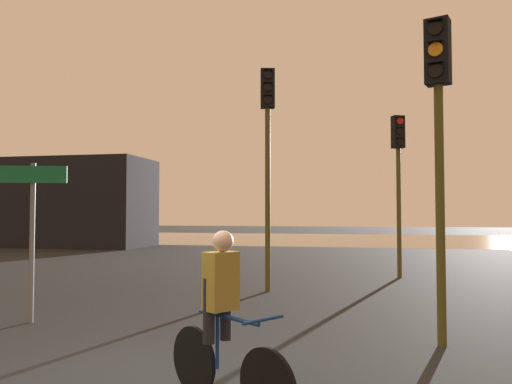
# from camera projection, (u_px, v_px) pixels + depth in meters

# --- Properties ---
(water_strip) EXTENTS (80.00, 16.00, 0.01)m
(water_strip) POSITION_uv_depth(u_px,v_px,m) (321.00, 239.00, 33.69)
(water_strip) COLOR #9E937F
(water_strip) RESTS_ON ground
(distant_building) EXTENTS (9.49, 4.00, 4.61)m
(distant_building) POSITION_uv_depth(u_px,v_px,m) (61.00, 203.00, 26.64)
(distant_building) COLOR black
(distant_building) RESTS_ON ground
(traffic_light_near_right) EXTENTS (0.38, 0.40, 4.43)m
(traffic_light_near_right) POSITION_uv_depth(u_px,v_px,m) (439.00, 117.00, 6.77)
(traffic_light_near_right) COLOR #4C4719
(traffic_light_near_right) RESTS_ON ground
(traffic_light_center) EXTENTS (0.37, 0.38, 5.09)m
(traffic_light_center) POSITION_uv_depth(u_px,v_px,m) (268.00, 138.00, 11.41)
(traffic_light_center) COLOR #4C4719
(traffic_light_center) RESTS_ON ground
(traffic_light_far_right) EXTENTS (0.38, 0.40, 4.47)m
(traffic_light_far_right) POSITION_uv_depth(u_px,v_px,m) (398.00, 165.00, 13.79)
(traffic_light_far_right) COLOR #4C4719
(traffic_light_far_right) RESTS_ON ground
(direction_sign_post) EXTENTS (1.05, 0.37, 2.60)m
(direction_sign_post) POSITION_uv_depth(u_px,v_px,m) (32.00, 218.00, 8.14)
(direction_sign_post) COLOR slate
(direction_sign_post) RESTS_ON ground
(cyclist) EXTENTS (1.41, 1.03, 1.62)m
(cyclist) POSITION_uv_depth(u_px,v_px,m) (223.00, 317.00, 4.60)
(cyclist) COLOR black
(cyclist) RESTS_ON ground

